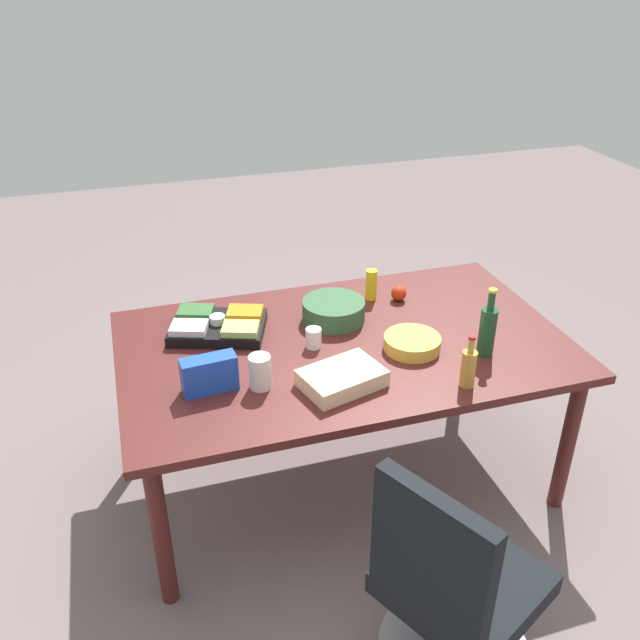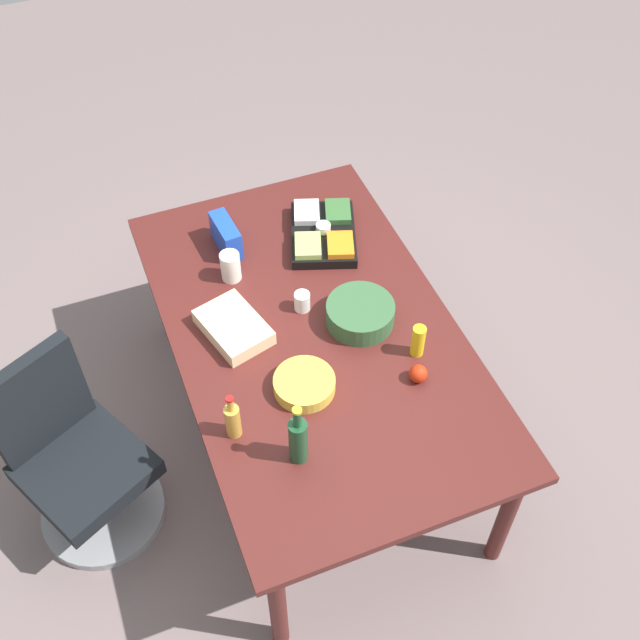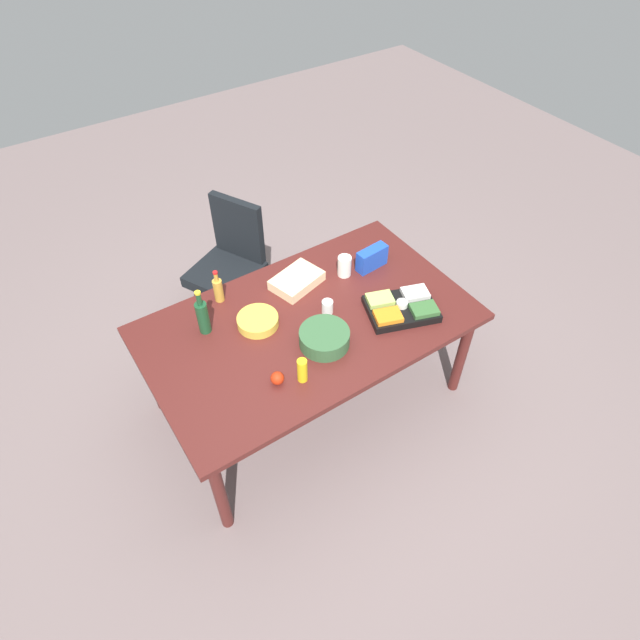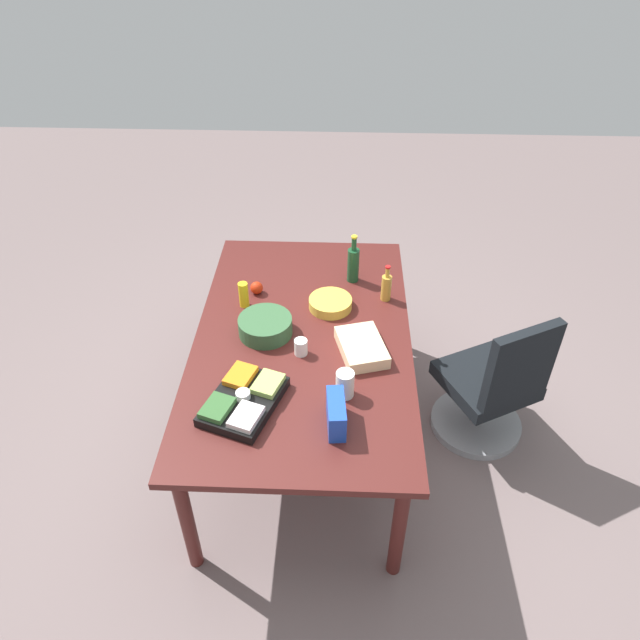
{
  "view_description": "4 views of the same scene",
  "coord_description": "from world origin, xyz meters",
  "px_view_note": "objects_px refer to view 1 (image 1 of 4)",
  "views": [
    {
      "loc": [
        0.87,
        2.46,
        2.34
      ],
      "look_at": [
        0.08,
        -0.09,
        0.85
      ],
      "focal_mm": 38.05,
      "sensor_mm": 36.0,
      "label": 1
    },
    {
      "loc": [
        -2.0,
        0.76,
        3.34
      ],
      "look_at": [
        -0.0,
        -0.03,
        0.84
      ],
      "focal_mm": 43.82,
      "sensor_mm": 36.0,
      "label": 2
    },
    {
      "loc": [
        -1.2,
        -1.93,
        3.13
      ],
      "look_at": [
        0.05,
        -0.05,
        0.8
      ],
      "focal_mm": 30.15,
      "sensor_mm": 36.0,
      "label": 3
    },
    {
      "loc": [
        2.48,
        0.19,
        2.87
      ],
      "look_at": [
        -0.08,
        0.09,
        0.82
      ],
      "focal_mm": 33.25,
      "sensor_mm": 36.0,
      "label": 4
    }
  ],
  "objects_px": {
    "conference_table": "(343,355)",
    "chip_bag_blue": "(209,374)",
    "mayo_jar": "(260,372)",
    "apple_red": "(399,293)",
    "dressing_bottle": "(468,367)",
    "sheet_cake": "(342,378)",
    "office_chair": "(452,601)",
    "veggie_tray": "(218,325)",
    "chip_bowl": "(412,343)",
    "mustard_bottle": "(371,285)",
    "wine_bottle": "(487,330)",
    "paper_cup": "(313,338)",
    "salad_bowl": "(334,311)"
  },
  "relations": [
    {
      "from": "conference_table",
      "to": "chip_bag_blue",
      "type": "xyz_separation_m",
      "value": [
        0.63,
        0.19,
        0.15
      ]
    },
    {
      "from": "mustard_bottle",
      "to": "apple_red",
      "type": "bearing_deg",
      "value": 155.63
    },
    {
      "from": "mayo_jar",
      "to": "apple_red",
      "type": "relative_size",
      "value": 1.89
    },
    {
      "from": "office_chair",
      "to": "veggie_tray",
      "type": "relative_size",
      "value": 1.91
    },
    {
      "from": "wine_bottle",
      "to": "paper_cup",
      "type": "xyz_separation_m",
      "value": [
        0.69,
        -0.28,
        -0.08
      ]
    },
    {
      "from": "mayo_jar",
      "to": "wine_bottle",
      "type": "relative_size",
      "value": 0.46
    },
    {
      "from": "mustard_bottle",
      "to": "apple_red",
      "type": "relative_size",
      "value": 2.05
    },
    {
      "from": "mustard_bottle",
      "to": "apple_red",
      "type": "distance_m",
      "value": 0.14
    },
    {
      "from": "veggie_tray",
      "to": "sheet_cake",
      "type": "bearing_deg",
      "value": 125.34
    },
    {
      "from": "dressing_bottle",
      "to": "sheet_cake",
      "type": "relative_size",
      "value": 0.72
    },
    {
      "from": "chip_bag_blue",
      "to": "salad_bowl",
      "type": "xyz_separation_m",
      "value": [
        -0.65,
        -0.4,
        -0.03
      ]
    },
    {
      "from": "mayo_jar",
      "to": "salad_bowl",
      "type": "xyz_separation_m",
      "value": [
        -0.45,
        -0.44,
        -0.02
      ]
    },
    {
      "from": "chip_bag_blue",
      "to": "wine_bottle",
      "type": "xyz_separation_m",
      "value": [
        -1.18,
        0.08,
        0.05
      ]
    },
    {
      "from": "conference_table",
      "to": "chip_bag_blue",
      "type": "height_order",
      "value": "chip_bag_blue"
    },
    {
      "from": "veggie_tray",
      "to": "sheet_cake",
      "type": "distance_m",
      "value": 0.7
    },
    {
      "from": "office_chair",
      "to": "chip_bowl",
      "type": "distance_m",
      "value": 1.08
    },
    {
      "from": "chip_bowl",
      "to": "chip_bag_blue",
      "type": "relative_size",
      "value": 1.14
    },
    {
      "from": "chip_bowl",
      "to": "mayo_jar",
      "type": "distance_m",
      "value": 0.71
    },
    {
      "from": "dressing_bottle",
      "to": "mayo_jar",
      "type": "distance_m",
      "value": 0.83
    },
    {
      "from": "salad_bowl",
      "to": "apple_red",
      "type": "distance_m",
      "value": 0.38
    },
    {
      "from": "office_chair",
      "to": "paper_cup",
      "type": "distance_m",
      "value": 1.21
    },
    {
      "from": "office_chair",
      "to": "paper_cup",
      "type": "bearing_deg",
      "value": -81.42
    },
    {
      "from": "conference_table",
      "to": "apple_red",
      "type": "xyz_separation_m",
      "value": [
        -0.39,
        -0.3,
        0.11
      ]
    },
    {
      "from": "conference_table",
      "to": "sheet_cake",
      "type": "relative_size",
      "value": 6.21
    },
    {
      "from": "dressing_bottle",
      "to": "apple_red",
      "type": "relative_size",
      "value": 3.05
    },
    {
      "from": "mayo_jar",
      "to": "paper_cup",
      "type": "bearing_deg",
      "value": -141.41
    },
    {
      "from": "wine_bottle",
      "to": "apple_red",
      "type": "relative_size",
      "value": 4.13
    },
    {
      "from": "veggie_tray",
      "to": "paper_cup",
      "type": "distance_m",
      "value": 0.46
    },
    {
      "from": "dressing_bottle",
      "to": "mayo_jar",
      "type": "relative_size",
      "value": 1.62
    },
    {
      "from": "chip_bowl",
      "to": "sheet_cake",
      "type": "distance_m",
      "value": 0.42
    },
    {
      "from": "wine_bottle",
      "to": "apple_red",
      "type": "distance_m",
      "value": 0.6
    },
    {
      "from": "conference_table",
      "to": "mustard_bottle",
      "type": "height_order",
      "value": "mustard_bottle"
    },
    {
      "from": "conference_table",
      "to": "office_chair",
      "type": "distance_m",
      "value": 1.15
    },
    {
      "from": "chip_bag_blue",
      "to": "mustard_bottle",
      "type": "relative_size",
      "value": 1.41
    },
    {
      "from": "conference_table",
      "to": "chip_bowl",
      "type": "height_order",
      "value": "chip_bowl"
    },
    {
      "from": "sheet_cake",
      "to": "wine_bottle",
      "type": "xyz_separation_m",
      "value": [
        -0.67,
        -0.04,
        0.09
      ]
    },
    {
      "from": "office_chair",
      "to": "apple_red",
      "type": "xyz_separation_m",
      "value": [
        -0.37,
        -1.4,
        0.45
      ]
    },
    {
      "from": "salad_bowl",
      "to": "mayo_jar",
      "type": "bearing_deg",
      "value": 44.07
    },
    {
      "from": "mayo_jar",
      "to": "apple_red",
      "type": "xyz_separation_m",
      "value": [
        -0.83,
        -0.53,
        -0.03
      ]
    },
    {
      "from": "mayo_jar",
      "to": "chip_bag_blue",
      "type": "distance_m",
      "value": 0.2
    },
    {
      "from": "sheet_cake",
      "to": "apple_red",
      "type": "relative_size",
      "value": 4.21
    },
    {
      "from": "conference_table",
      "to": "apple_red",
      "type": "relative_size",
      "value": 26.14
    },
    {
      "from": "chip_bowl",
      "to": "wine_bottle",
      "type": "height_order",
      "value": "wine_bottle"
    },
    {
      "from": "chip_bowl",
      "to": "paper_cup",
      "type": "height_order",
      "value": "paper_cup"
    },
    {
      "from": "dressing_bottle",
      "to": "salad_bowl",
      "type": "distance_m",
      "value": 0.76
    },
    {
      "from": "mayo_jar",
      "to": "salad_bowl",
      "type": "bearing_deg",
      "value": -135.93
    },
    {
      "from": "veggie_tray",
      "to": "chip_bag_blue",
      "type": "relative_size",
      "value": 2.25
    },
    {
      "from": "dressing_bottle",
      "to": "mayo_jar",
      "type": "bearing_deg",
      "value": -16.52
    },
    {
      "from": "conference_table",
      "to": "salad_bowl",
      "type": "xyz_separation_m",
      "value": [
        -0.02,
        -0.21,
        0.12
      ]
    },
    {
      "from": "chip_bag_blue",
      "to": "wine_bottle",
      "type": "relative_size",
      "value": 0.7
    }
  ]
}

